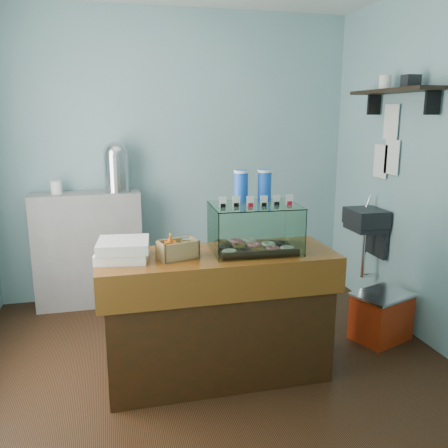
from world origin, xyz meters
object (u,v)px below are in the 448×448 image
object	(u,v)px
coffee_urn	(116,166)
counter	(218,315)
display_case	(254,225)
red_cooler	(381,316)

from	to	relation	value
coffee_urn	counter	bearing A→B (deg)	-68.88
display_case	red_cooler	xyz separation A→B (m)	(1.17, 0.19, -0.88)
counter	red_cooler	world-z (taller)	counter
counter	red_cooler	xyz separation A→B (m)	(1.43, 0.23, -0.26)
counter	coffee_urn	xyz separation A→B (m)	(-0.61, 1.57, 0.89)
coffee_urn	red_cooler	distance (m)	2.70
counter	red_cooler	size ratio (longest dim) A/B	2.95
display_case	red_cooler	bearing A→B (deg)	11.53
coffee_urn	red_cooler	size ratio (longest dim) A/B	0.87
red_cooler	coffee_urn	bearing A→B (deg)	126.32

